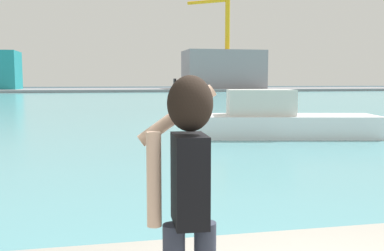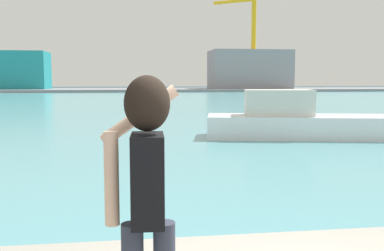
% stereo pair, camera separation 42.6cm
% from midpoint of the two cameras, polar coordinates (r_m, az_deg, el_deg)
% --- Properties ---
extents(ground_plane, '(220.00, 220.00, 0.00)m').
position_cam_midpoint_polar(ground_plane, '(52.66, -10.15, 3.24)').
color(ground_plane, '#334751').
extents(harbor_water, '(140.00, 100.00, 0.02)m').
position_cam_midpoint_polar(harbor_water, '(54.66, -10.21, 3.34)').
color(harbor_water, '#599EA8').
rests_on(harbor_water, ground_plane).
extents(far_shore_dock, '(140.00, 20.00, 0.53)m').
position_cam_midpoint_polar(far_shore_dock, '(94.62, -10.87, 4.54)').
color(far_shore_dock, gray).
rests_on(far_shore_dock, ground_plane).
extents(person_photographer, '(0.53, 0.55, 1.74)m').
position_cam_midpoint_polar(person_photographer, '(2.74, -5.05, -7.72)').
color(person_photographer, '#2D3342').
rests_on(person_photographer, quay_promenade).
extents(boat_moored, '(8.00, 3.83, 1.97)m').
position_cam_midpoint_polar(boat_moored, '(18.61, 10.42, 0.64)').
color(boat_moored, white).
rests_on(boat_moored, harbor_water).
extents(warehouse_right, '(16.91, 9.82, 8.18)m').
position_cam_midpoint_polar(warehouse_right, '(96.98, 3.94, 7.23)').
color(warehouse_right, gray).
rests_on(warehouse_right, far_shore_dock).
extents(port_crane, '(8.13, 6.35, 19.40)m').
position_cam_midpoint_polar(port_crane, '(95.73, 3.98, 11.63)').
color(port_crane, yellow).
rests_on(port_crane, far_shore_dock).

